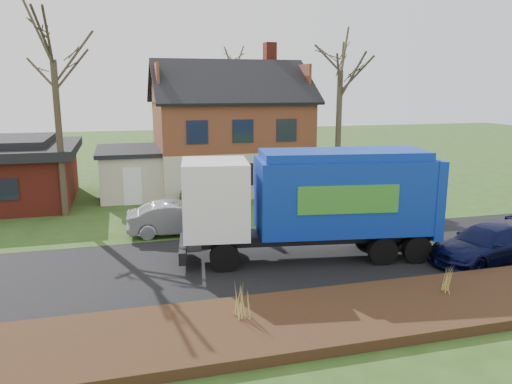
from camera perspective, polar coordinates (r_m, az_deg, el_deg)
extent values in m
plane|color=#284517|center=(18.97, 0.09, -7.97)|extent=(120.00, 120.00, 0.00)
cube|color=black|center=(18.97, 0.09, -7.94)|extent=(80.00, 7.00, 0.02)
cube|color=black|center=(14.28, 5.92, -14.38)|extent=(80.00, 3.50, 0.30)
cube|color=#C2B79C|center=(32.32, -3.08, 2.84)|extent=(9.00, 7.50, 2.70)
cube|color=brown|center=(32.00, -3.13, 7.71)|extent=(9.00, 7.50, 2.80)
cube|color=maroon|center=(33.69, 1.58, 15.36)|extent=(0.70, 0.90, 1.60)
cube|color=#C2B79C|center=(31.13, -14.11, 2.05)|extent=(3.50, 5.50, 2.60)
cube|color=black|center=(30.93, -14.24, 4.64)|extent=(3.90, 5.90, 0.24)
cylinder|color=black|center=(17.89, -3.61, -7.43)|extent=(1.10, 0.51, 1.06)
cylinder|color=black|center=(19.93, -3.98, -5.39)|extent=(1.10, 0.51, 1.06)
cylinder|color=black|center=(19.10, 14.24, -6.53)|extent=(1.10, 0.51, 1.06)
cylinder|color=black|center=(21.02, 12.16, -4.72)|extent=(1.10, 0.51, 1.06)
cylinder|color=black|center=(19.61, 17.90, -6.26)|extent=(1.10, 0.51, 1.06)
cylinder|color=black|center=(21.48, 15.52, -4.52)|extent=(1.10, 0.51, 1.06)
cube|color=black|center=(19.31, 6.89, -4.98)|extent=(8.88, 2.50, 0.36)
cube|color=white|center=(18.38, -4.68, -0.68)|extent=(2.70, 2.87, 2.76)
cube|color=black|center=(18.35, -8.20, -0.30)|extent=(0.41, 2.24, 0.92)
cube|color=black|center=(18.89, -8.33, -6.39)|extent=(0.63, 2.57, 0.46)
cube|color=#0C2D9A|center=(19.17, 9.83, -0.30)|extent=(6.75, 3.47, 2.76)
cube|color=#0C2D9A|center=(18.91, 9.99, 4.25)|extent=(6.40, 3.12, 0.31)
cube|color=#0C2D9A|center=(20.39, 18.81, -0.33)|extent=(0.74, 2.63, 2.97)
cube|color=#36832B|center=(17.89, 10.55, -0.87)|extent=(3.65, 0.58, 1.02)
cube|color=#36832B|center=(20.33, 8.38, 0.74)|extent=(3.65, 0.58, 1.02)
imported|color=#98999F|center=(22.50, -8.96, -2.96)|extent=(4.47, 1.71, 1.46)
imported|color=#0B0F33|center=(20.68, 24.85, -5.40)|extent=(5.06, 2.91, 1.38)
cylinder|color=#403626|center=(26.66, -21.53, 5.54)|extent=(0.32, 0.32, 7.73)
cylinder|color=#463C2A|center=(29.77, 9.38, 6.46)|extent=(0.34, 0.34, 7.38)
cylinder|color=#423827|center=(41.47, -2.48, 8.48)|extent=(0.30, 0.30, 7.90)
cone|color=tan|center=(13.83, -1.61, -12.34)|extent=(0.04, 0.04, 0.96)
cone|color=tan|center=(13.80, -2.24, -12.40)|extent=(0.04, 0.04, 0.96)
cone|color=tan|center=(13.86, -0.99, -12.27)|extent=(0.04, 0.04, 0.96)
cone|color=tan|center=(13.94, -1.73, -12.14)|extent=(0.04, 0.04, 0.96)
cone|color=tan|center=(13.72, -1.49, -12.54)|extent=(0.04, 0.04, 0.96)
cone|color=tan|center=(16.44, 21.10, -9.37)|extent=(0.04, 0.04, 0.83)
cone|color=tan|center=(16.35, 20.68, -9.44)|extent=(0.04, 0.04, 0.83)
cone|color=tan|center=(16.52, 21.52, -9.29)|extent=(0.04, 0.04, 0.83)
cone|color=tan|center=(16.52, 20.86, -9.23)|extent=(0.04, 0.04, 0.83)
cone|color=tan|center=(16.35, 21.35, -9.50)|extent=(0.04, 0.04, 0.83)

